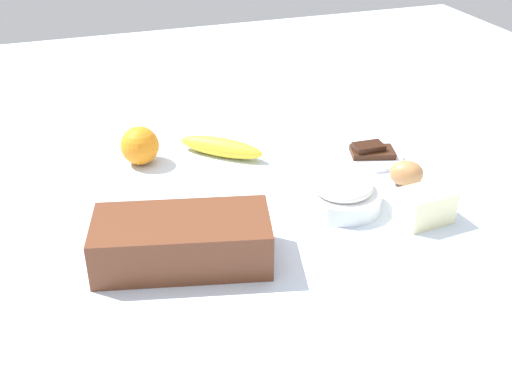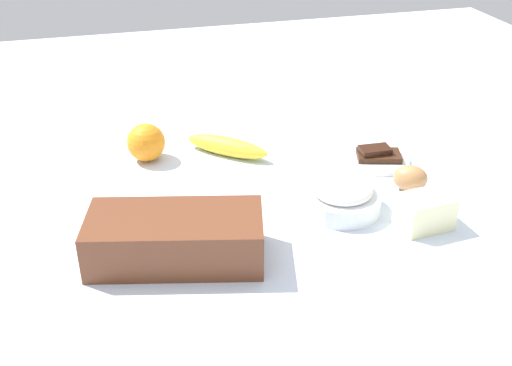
{
  "view_description": "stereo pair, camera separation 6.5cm",
  "coord_description": "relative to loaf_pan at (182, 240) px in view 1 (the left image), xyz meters",
  "views": [
    {
      "loc": [
        0.33,
        0.95,
        0.61
      ],
      "look_at": [
        0.0,
        0.0,
        0.04
      ],
      "focal_mm": 43.93,
      "sensor_mm": 36.0,
      "label": 1
    },
    {
      "loc": [
        0.26,
        0.97,
        0.61
      ],
      "look_at": [
        0.0,
        0.0,
        0.04
      ],
      "focal_mm": 43.93,
      "sensor_mm": 36.0,
      "label": 2
    }
  ],
  "objects": [
    {
      "name": "orange_fruit",
      "position": [
        0.01,
        -0.37,
        -0.0
      ],
      "size": [
        0.08,
        0.08,
        0.08
      ],
      "primitive_type": "sphere",
      "color": "orange",
      "rests_on": "ground_plane"
    },
    {
      "name": "loaf_pan",
      "position": [
        0.0,
        0.0,
        0.0
      ],
      "size": [
        0.3,
        0.19,
        0.08
      ],
      "rotation": [
        0.0,
        0.0,
        -0.24
      ],
      "color": "brown",
      "rests_on": "ground_plane"
    },
    {
      "name": "banana",
      "position": [
        -0.16,
        -0.34,
        -0.02
      ],
      "size": [
        0.17,
        0.16,
        0.04
      ],
      "primitive_type": "ellipsoid",
      "rotation": [
        0.0,
        0.0,
        5.57
      ],
      "color": "yellow",
      "rests_on": "ground_plane"
    },
    {
      "name": "chocolate_plate",
      "position": [
        -0.46,
        -0.23,
        -0.03
      ],
      "size": [
        0.13,
        0.13,
        0.03
      ],
      "color": "white",
      "rests_on": "ground_plane"
    },
    {
      "name": "egg_near_butter",
      "position": [
        -0.47,
        -0.1,
        -0.02
      ],
      "size": [
        0.08,
        0.07,
        0.05
      ],
      "primitive_type": "ellipsoid",
      "rotation": [
        0.0,
        1.57,
        2.69
      ],
      "color": "#B57A4A",
      "rests_on": "ground_plane"
    },
    {
      "name": "butter_block",
      "position": [
        -0.44,
        0.02,
        -0.01
      ],
      "size": [
        0.1,
        0.07,
        0.06
      ],
      "primitive_type": "cube",
      "rotation": [
        0.0,
        0.0,
        0.09
      ],
      "color": "#F4EDB2",
      "rests_on": "ground_plane"
    },
    {
      "name": "flour_bowl",
      "position": [
        -0.32,
        -0.07,
        -0.01
      ],
      "size": [
        0.14,
        0.14,
        0.06
      ],
      "color": "white",
      "rests_on": "ground_plane"
    },
    {
      "name": "ground_plane",
      "position": [
        -0.17,
        -0.14,
        -0.05
      ],
      "size": [
        2.4,
        2.4,
        0.02
      ],
      "primitive_type": "cube",
      "color": "silver"
    }
  ]
}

